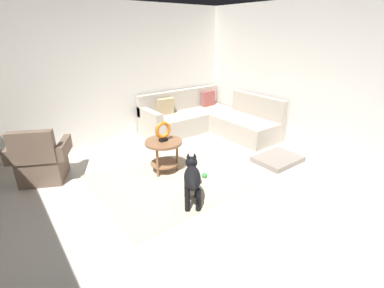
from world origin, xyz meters
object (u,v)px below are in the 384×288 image
(sectional_couch, at_px, (208,120))
(dog_bed_mat, at_px, (278,159))
(side_table, at_px, (164,148))
(torus_sculpture, at_px, (163,131))
(dog_toy_ball, at_px, (204,175))
(dog, at_px, (192,178))
(armchair, at_px, (41,161))

(sectional_couch, relative_size, dog_bed_mat, 2.81)
(side_table, bearing_deg, dog_bed_mat, -26.78)
(torus_sculpture, xyz_separation_m, dog_toy_ball, (0.39, -0.57, -0.67))
(side_table, height_order, dog, dog)
(armchair, relative_size, torus_sculpture, 3.01)
(armchair, xyz_separation_m, torus_sculpture, (1.64, -0.88, 0.39))
(dog_bed_mat, bearing_deg, armchair, 152.57)
(sectional_couch, distance_m, side_table, 2.09)
(dog, distance_m, dog_toy_ball, 0.77)
(sectional_couch, bearing_deg, dog_bed_mat, -90.16)
(armchair, relative_size, side_table, 1.64)
(sectional_couch, xyz_separation_m, armchair, (-3.46, -0.15, 0.03))
(sectional_couch, distance_m, dog, 2.83)
(torus_sculpture, xyz_separation_m, dog_bed_mat, (1.81, -0.91, -0.67))
(dog, relative_size, dog_toy_ball, 8.27)
(sectional_couch, height_order, dog, sectional_couch)
(torus_sculpture, bearing_deg, armchair, 151.85)
(sectional_couch, relative_size, side_table, 3.75)
(side_table, xyz_separation_m, dog, (-0.17, -0.99, -0.04))
(sectional_couch, height_order, dog_toy_ball, sectional_couch)
(dog_toy_ball, bearing_deg, torus_sculpture, 123.92)
(torus_sculpture, relative_size, dog, 0.45)
(dog_bed_mat, distance_m, dog_toy_ball, 1.46)
(side_table, relative_size, dog_toy_ball, 6.83)
(sectional_couch, distance_m, torus_sculpture, 2.13)
(dog_bed_mat, height_order, dog_toy_ball, dog_bed_mat)
(dog_bed_mat, height_order, dog, dog)
(dog_bed_mat, bearing_deg, dog, -177.85)
(armchair, xyz_separation_m, dog_bed_mat, (3.45, -1.79, -0.28))
(sectional_couch, bearing_deg, dog, -134.53)
(dog_toy_ball, bearing_deg, dog_bed_mat, -13.40)
(dog_bed_mat, bearing_deg, torus_sculpture, 153.22)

